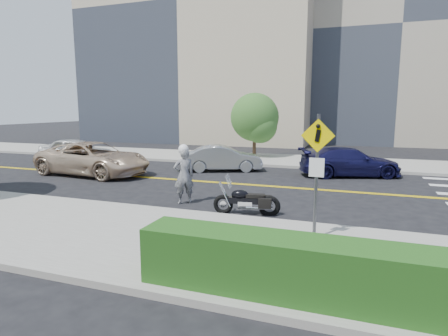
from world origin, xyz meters
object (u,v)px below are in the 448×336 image
motorcyclist (184,174)px  parked_car_blue (350,162)px  motorcycle (247,195)px  parked_car_silver (223,158)px  pedestrian_sign (317,165)px  parked_car_white (76,150)px  suv (93,159)px

motorcyclist → parked_car_blue: 9.12m
motorcyclist → parked_car_blue: bearing=-164.6°
motorcycle → motorcyclist: bearing=157.1°
motorcycle → parked_car_blue: size_ratio=0.42×
motorcycle → parked_car_silver: size_ratio=0.50×
pedestrian_sign → parked_car_silver: pedestrian_sign is taller
parked_car_white → parked_car_blue: 15.75m
suv → parked_car_white: size_ratio=1.35×
motorcyclist → suv: (-6.68, 3.58, -0.22)m
parked_car_white → parked_car_blue: size_ratio=0.90×
motorcycle → suv: bearing=145.6°
motorcycle → parked_car_blue: parked_car_blue is taller
suv → motorcyclist: bearing=-113.2°
motorcycle → parked_car_blue: 8.49m
suv → parked_car_blue: 12.55m
motorcycle → suv: (-9.10, 4.14, 0.19)m
pedestrian_sign → parked_car_blue: pedestrian_sign is taller
parked_car_white → motorcycle: bearing=-129.2°
pedestrian_sign → parked_car_blue: (0.58, 9.95, -1.27)m
motorcyclist → pedestrian_sign: bearing=112.6°
parked_car_silver → motorcyclist: bearing=165.8°
pedestrian_sign → parked_car_blue: 10.05m
suv → parked_car_blue: bearing=-67.1°
parked_car_white → parked_car_silver: size_ratio=1.06×
motorcycle → parked_car_silver: bearing=105.1°
motorcyclist → suv: size_ratio=0.36×
pedestrian_sign → parked_car_white: (-15.15, 9.25, -1.23)m
motorcyclist → parked_car_silver: size_ratio=0.51×
motorcyclist → parked_car_silver: motorcyclist is taller
motorcyclist → parked_car_silver: 6.90m
suv → parked_car_silver: suv is taller
motorcyclist → parked_car_white: 12.44m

